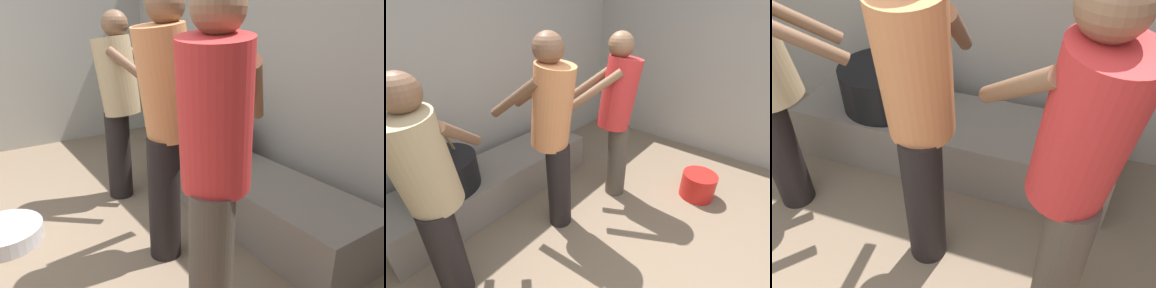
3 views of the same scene
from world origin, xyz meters
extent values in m
cube|color=#9E998E|center=(0.00, 2.45, 1.11)|extent=(5.39, 0.20, 2.23)
cube|color=slate|center=(0.08, 1.93, 0.19)|extent=(2.11, 0.60, 0.38)
cylinder|color=black|center=(-0.39, 1.94, 0.52)|extent=(0.59, 0.59, 0.28)
cylinder|color=#937047|center=(-0.29, 1.94, 0.86)|extent=(0.20, 0.19, 0.51)
cylinder|color=black|center=(0.23, 1.16, 0.40)|extent=(0.20, 0.20, 0.79)
cylinder|color=#D17F4C|center=(0.23, 1.19, 1.11)|extent=(0.37, 0.44, 0.68)
sphere|color=brown|center=(0.23, 1.20, 1.53)|extent=(0.22, 0.22, 0.22)
cylinder|color=brown|center=(0.31, 1.46, 1.18)|extent=(0.16, 0.49, 0.37)
cylinder|color=brown|center=(0.05, 1.40, 1.18)|extent=(0.16, 0.49, 0.37)
cylinder|color=black|center=(-0.72, 1.25, 0.37)|extent=(0.20, 0.20, 0.74)
cylinder|color=tan|center=(-0.69, 1.27, 1.04)|extent=(0.48, 0.47, 0.63)
sphere|color=brown|center=(-0.69, 1.28, 1.42)|extent=(0.20, 0.20, 0.20)
cylinder|color=brown|center=(-0.43, 1.31, 1.10)|extent=(0.39, 0.34, 0.35)
cylinder|color=brown|center=(-0.61, 1.52, 1.10)|extent=(0.39, 0.34, 0.35)
cylinder|color=#4C4238|center=(0.93, 1.01, 0.39)|extent=(0.20, 0.20, 0.78)
cylinder|color=red|center=(0.91, 1.04, 1.09)|extent=(0.48, 0.49, 0.66)
sphere|color=brown|center=(0.90, 1.04, 1.50)|extent=(0.21, 0.21, 0.21)
cylinder|color=brown|center=(0.85, 1.30, 1.16)|extent=(0.37, 0.39, 0.36)
cylinder|color=brown|center=(0.65, 1.12, 1.16)|extent=(0.37, 0.39, 0.36)
cylinder|color=#B7B7BC|center=(-0.49, 0.30, 0.06)|extent=(0.50, 0.50, 0.11)
camera|label=1|loc=(2.02, 0.20, 1.46)|focal=33.91mm
camera|label=2|loc=(-1.06, -0.12, 1.78)|focal=24.26mm
camera|label=3|loc=(0.87, -0.05, 1.85)|focal=36.55mm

